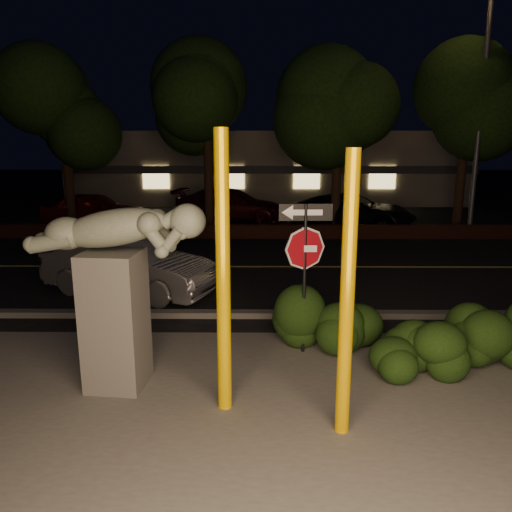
# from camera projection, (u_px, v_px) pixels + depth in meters

# --- Properties ---
(ground) EXTENTS (90.00, 90.00, 0.00)m
(ground) POSITION_uv_depth(u_px,v_px,m) (273.00, 245.00, 17.07)
(ground) COLOR black
(ground) RESTS_ON ground
(patio) EXTENTS (14.00, 6.00, 0.02)m
(patio) POSITION_uv_depth(u_px,v_px,m) (295.00, 422.00, 6.35)
(patio) COLOR #4C4944
(patio) RESTS_ON ground
(road) EXTENTS (80.00, 8.00, 0.01)m
(road) POSITION_uv_depth(u_px,v_px,m) (276.00, 267.00, 14.14)
(road) COLOR black
(road) RESTS_ON ground
(lane_marking) EXTENTS (80.00, 0.12, 0.00)m
(lane_marking) POSITION_uv_depth(u_px,v_px,m) (276.00, 267.00, 14.14)
(lane_marking) COLOR #CBB351
(lane_marking) RESTS_ON road
(curb) EXTENTS (80.00, 0.25, 0.12)m
(curb) POSITION_uv_depth(u_px,v_px,m) (282.00, 314.00, 10.14)
(curb) COLOR #4C4944
(curb) RESTS_ON ground
(brick_wall) EXTENTS (40.00, 0.35, 0.50)m
(brick_wall) POSITION_uv_depth(u_px,v_px,m) (272.00, 232.00, 18.28)
(brick_wall) COLOR #3F1B14
(brick_wall) RESTS_ON ground
(parking_lot) EXTENTS (40.00, 12.00, 0.01)m
(parking_lot) POSITION_uv_depth(u_px,v_px,m) (270.00, 215.00, 23.88)
(parking_lot) COLOR black
(parking_lot) RESTS_ON ground
(building) EXTENTS (22.00, 10.20, 4.00)m
(building) POSITION_uv_depth(u_px,v_px,m) (268.00, 165.00, 31.21)
(building) COLOR #696254
(building) RESTS_ON ground
(tree_far_a) EXTENTS (4.60, 4.60, 7.43)m
(tree_far_a) POSITION_uv_depth(u_px,v_px,m) (61.00, 91.00, 18.85)
(tree_far_a) COLOR black
(tree_far_a) RESTS_ON ground
(tree_far_b) EXTENTS (5.20, 5.20, 8.41)m
(tree_far_b) POSITION_uv_depth(u_px,v_px,m) (206.00, 71.00, 18.83)
(tree_far_b) COLOR black
(tree_far_b) RESTS_ON ground
(tree_far_c) EXTENTS (4.80, 4.80, 7.84)m
(tree_far_c) POSITION_uv_depth(u_px,v_px,m) (340.00, 81.00, 18.49)
(tree_far_c) COLOR black
(tree_far_c) RESTS_ON ground
(tree_far_d) EXTENTS (4.40, 4.40, 7.42)m
(tree_far_d) POSITION_uv_depth(u_px,v_px,m) (469.00, 89.00, 18.99)
(tree_far_d) COLOR black
(tree_far_d) RESTS_ON ground
(yellow_pole_left) EXTENTS (0.18, 0.18, 3.66)m
(yellow_pole_left) POSITION_uv_depth(u_px,v_px,m) (223.00, 277.00, 6.29)
(yellow_pole_left) COLOR #F8C100
(yellow_pole_left) RESTS_ON ground
(yellow_pole_right) EXTENTS (0.17, 0.17, 3.44)m
(yellow_pole_right) POSITION_uv_depth(u_px,v_px,m) (347.00, 299.00, 5.77)
(yellow_pole_right) COLOR #E8AE00
(yellow_pole_right) RESTS_ON ground
(signpost) EXTENTS (0.86, 0.08, 2.53)m
(signpost) POSITION_uv_depth(u_px,v_px,m) (305.00, 249.00, 8.06)
(signpost) COLOR black
(signpost) RESTS_ON ground
(sculpture) EXTENTS (2.52, 0.89, 2.69)m
(sculpture) POSITION_uv_depth(u_px,v_px,m) (116.00, 276.00, 6.95)
(sculpture) COLOR #4C4944
(sculpture) RESTS_ON ground
(hedge_center) EXTENTS (2.32, 1.66, 1.10)m
(hedge_center) POSITION_uv_depth(u_px,v_px,m) (332.00, 319.00, 8.49)
(hedge_center) COLOR black
(hedge_center) RESTS_ON ground
(hedge_right) EXTENTS (1.75, 1.13, 1.07)m
(hedge_right) POSITION_uv_depth(u_px,v_px,m) (413.00, 343.00, 7.52)
(hedge_right) COLOR black
(hedge_right) RESTS_ON ground
(hedge_far_right) EXTENTS (1.83, 1.47, 1.10)m
(hedge_far_right) POSITION_uv_depth(u_px,v_px,m) (497.00, 329.00, 7.99)
(hedge_far_right) COLOR black
(hedge_far_right) RESTS_ON ground
(streetlight) EXTENTS (1.30, 0.57, 8.89)m
(streetlight) POSITION_uv_depth(u_px,v_px,m) (478.00, 88.00, 17.27)
(streetlight) COLOR #4C4C51
(streetlight) RESTS_ON ground
(silver_sedan) EXTENTS (4.34, 2.82, 1.35)m
(silver_sedan) POSITION_uv_depth(u_px,v_px,m) (129.00, 266.00, 11.54)
(silver_sedan) COLOR #A8A8AD
(silver_sedan) RESTS_ON ground
(parked_car_red) EXTENTS (4.22, 1.73, 1.43)m
(parked_car_red) POSITION_uv_depth(u_px,v_px,m) (94.00, 210.00, 20.61)
(parked_car_red) COLOR maroon
(parked_car_red) RESTS_ON ground
(parked_car_darkred) EXTENTS (5.25, 2.78, 1.45)m
(parked_car_darkred) POSITION_uv_depth(u_px,v_px,m) (231.00, 205.00, 21.98)
(parked_car_darkred) COLOR #3B0A11
(parked_car_darkred) RESTS_ON ground
(parked_car_dark) EXTENTS (5.53, 4.10, 1.40)m
(parked_car_dark) POSITION_uv_depth(u_px,v_px,m) (352.00, 211.00, 20.24)
(parked_car_dark) COLOR black
(parked_car_dark) RESTS_ON ground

